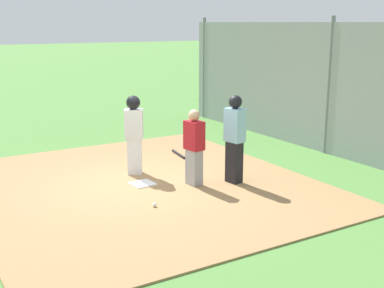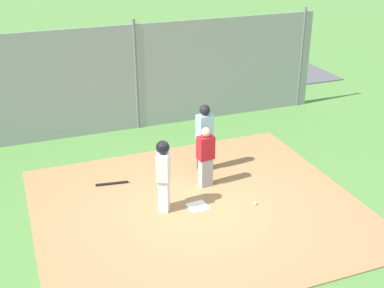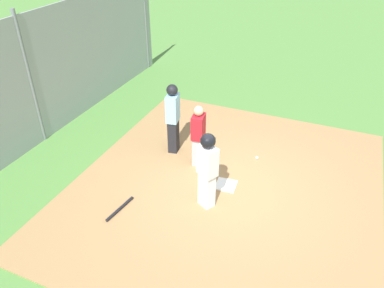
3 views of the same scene
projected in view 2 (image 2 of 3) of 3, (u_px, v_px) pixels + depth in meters
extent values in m
plane|color=#51843D|center=(198.00, 208.00, 11.36)|extent=(140.00, 140.00, 0.00)
cube|color=#9E774C|center=(198.00, 208.00, 11.35)|extent=(7.20, 6.40, 0.03)
cube|color=white|center=(198.00, 207.00, 11.34)|extent=(0.47, 0.47, 0.02)
cube|color=#9E9EA3|center=(205.00, 172.00, 12.12)|extent=(0.33, 0.26, 0.72)
cube|color=#B21923|center=(206.00, 148.00, 11.85)|extent=(0.41, 0.31, 0.57)
sphere|color=tan|center=(206.00, 132.00, 11.69)|extent=(0.23, 0.23, 0.23)
cube|color=black|center=(204.00, 155.00, 12.84)|extent=(0.33, 0.27, 0.85)
cube|color=#8CC1E0|center=(205.00, 127.00, 12.53)|extent=(0.42, 0.32, 0.67)
sphere|color=black|center=(205.00, 110.00, 12.33)|extent=(0.26, 0.26, 0.26)
cube|color=silver|center=(164.00, 194.00, 11.09)|extent=(0.34, 0.37, 0.78)
cube|color=silver|center=(163.00, 166.00, 10.80)|extent=(0.41, 0.46, 0.62)
sphere|color=tan|center=(163.00, 148.00, 10.62)|extent=(0.24, 0.24, 0.24)
sphere|color=black|center=(163.00, 147.00, 10.61)|extent=(0.29, 0.29, 0.29)
cylinder|color=black|center=(112.00, 183.00, 12.28)|extent=(0.80, 0.17, 0.06)
sphere|color=white|center=(255.00, 203.00, 11.43)|extent=(0.07, 0.07, 0.07)
cube|color=#93999E|center=(136.00, 78.00, 14.99)|extent=(12.00, 0.05, 3.20)
cylinder|color=slate|center=(301.00, 58.00, 16.80)|extent=(0.10, 0.10, 3.35)
cylinder|color=slate|center=(136.00, 76.00, 14.96)|extent=(0.10, 0.10, 3.35)
cube|color=#515156|center=(108.00, 86.00, 19.39)|extent=(18.00, 5.20, 0.04)
cube|color=#28428C|center=(188.00, 67.00, 20.26)|extent=(4.31, 2.00, 0.64)
cube|color=navy|center=(192.00, 52.00, 20.07)|extent=(2.42, 1.73, 0.56)
cylinder|color=black|center=(165.00, 79.00, 19.07)|extent=(0.61, 0.22, 0.60)
cylinder|color=black|center=(149.00, 68.00, 20.47)|extent=(0.61, 0.22, 0.60)
cylinder|color=black|center=(228.00, 71.00, 20.13)|extent=(0.61, 0.22, 0.60)
cylinder|color=black|center=(209.00, 60.00, 21.53)|extent=(0.61, 0.22, 0.60)
cube|color=maroon|center=(99.00, 73.00, 19.45)|extent=(4.37, 2.17, 0.64)
cube|color=maroon|center=(94.00, 58.00, 19.17)|extent=(2.47, 1.82, 0.56)
cylinder|color=black|center=(131.00, 67.00, 20.55)|extent=(0.62, 0.25, 0.60)
cylinder|color=black|center=(138.00, 79.00, 19.05)|extent=(0.62, 0.25, 0.60)
cylinder|color=black|center=(63.00, 72.00, 19.93)|extent=(0.62, 0.25, 0.60)
cylinder|color=black|center=(64.00, 85.00, 18.44)|extent=(0.62, 0.25, 0.60)
cube|color=#235B38|center=(15.00, 84.00, 18.26)|extent=(4.41, 2.32, 0.64)
cube|color=#1E4E2F|center=(17.00, 67.00, 18.08)|extent=(2.52, 1.90, 0.56)
cylinder|color=black|center=(59.00, 87.00, 18.25)|extent=(0.62, 0.27, 0.60)
cylinder|color=black|center=(47.00, 75.00, 19.59)|extent=(0.62, 0.27, 0.60)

